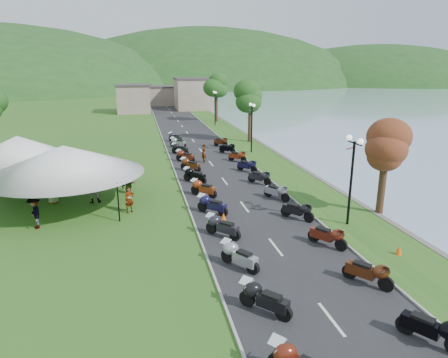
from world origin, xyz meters
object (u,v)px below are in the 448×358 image
vendor_tent_main (67,177)px  pedestrian_c (37,228)px  pedestrian_a (130,212)px  pedestrian_b (94,202)px

vendor_tent_main → pedestrian_c: bearing=-111.3°
pedestrian_a → pedestrian_b: 3.37m
vendor_tent_main → pedestrian_b: size_ratio=3.29×
vendor_tent_main → pedestrian_a: 4.64m
pedestrian_a → pedestrian_b: pedestrian_b is taller
pedestrian_a → pedestrian_b: size_ratio=0.86×
vendor_tent_main → pedestrian_a: (3.78, -1.81, -2.00)m
pedestrian_b → pedestrian_c: size_ratio=1.06×
pedestrian_a → pedestrian_b: (-2.36, 2.41, 0.00)m
vendor_tent_main → pedestrian_c: (-1.28, -3.28, -2.00)m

